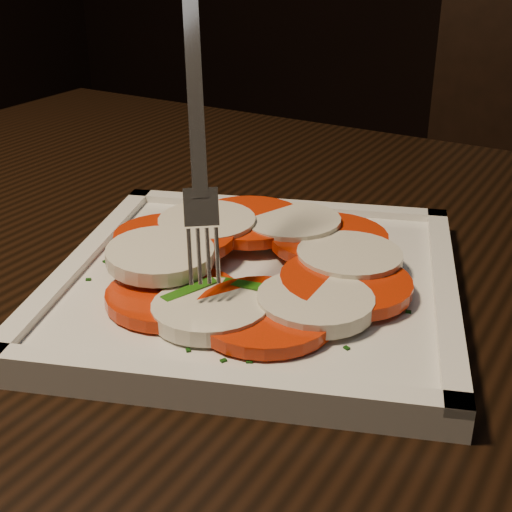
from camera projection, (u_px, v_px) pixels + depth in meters
table at (318, 401)px, 0.55m from camera, size 1.21×0.81×0.75m
plate at (256, 285)px, 0.49m from camera, size 0.34×0.34×0.01m
caprese_salad at (256, 261)px, 0.48m from camera, size 0.22×0.22×0.03m
fork at (196, 122)px, 0.43m from camera, size 0.08×0.09×0.17m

